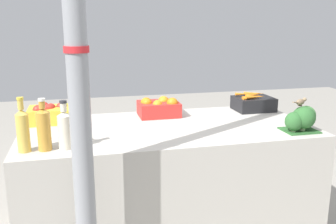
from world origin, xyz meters
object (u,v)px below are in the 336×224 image
(carrot_crate, at_px, (253,103))
(broccoli_pile, at_px, (302,118))
(juice_bottle_cloudy, at_px, (65,129))
(sparrow_bird, at_px, (301,102))
(juice_bottle_golden, at_px, (23,129))
(support_pole, at_px, (77,57))
(orange_crate, at_px, (159,107))
(apple_crate, at_px, (51,113))
(juice_bottle_amber, at_px, (44,128))

(carrot_crate, distance_m, broccoli_pile, 0.62)
(juice_bottle_cloudy, bearing_deg, sparrow_bird, 0.09)
(juice_bottle_golden, bearing_deg, broccoli_pile, -0.14)
(broccoli_pile, xyz_separation_m, juice_bottle_cloudy, (-1.48, 0.00, 0.03))
(broccoli_pile, xyz_separation_m, juice_bottle_golden, (-1.70, 0.00, 0.04))
(support_pole, bearing_deg, orange_crate, 58.46)
(apple_crate, xyz_separation_m, juice_bottle_cloudy, (0.12, -0.61, 0.05))
(apple_crate, bearing_deg, broccoli_pile, -21.08)
(orange_crate, distance_m, carrot_crate, 0.78)
(juice_bottle_amber, bearing_deg, apple_crate, 90.46)
(apple_crate, xyz_separation_m, juice_bottle_amber, (0.00, -0.61, 0.06))
(orange_crate, relative_size, juice_bottle_cloudy, 1.09)
(juice_bottle_cloudy, distance_m, sparrow_bird, 1.47)
(sparrow_bird, bearing_deg, broccoli_pile, -45.97)
(juice_bottle_golden, height_order, juice_bottle_amber, juice_bottle_golden)
(juice_bottle_amber, bearing_deg, broccoli_pile, -0.15)
(carrot_crate, relative_size, broccoli_pile, 1.22)
(orange_crate, height_order, broccoli_pile, broccoli_pile)
(carrot_crate, xyz_separation_m, juice_bottle_amber, (-1.55, -0.61, 0.07))
(carrot_crate, relative_size, juice_bottle_golden, 0.99)
(juice_bottle_golden, distance_m, juice_bottle_amber, 0.11)
(juice_bottle_cloudy, bearing_deg, support_pole, -75.29)
(orange_crate, height_order, juice_bottle_golden, juice_bottle_golden)
(sparrow_bird, bearing_deg, carrot_crate, 71.17)
(juice_bottle_amber, relative_size, sparrow_bird, 2.24)
(apple_crate, xyz_separation_m, orange_crate, (0.78, -0.01, 0.00))
(juice_bottle_golden, distance_m, juice_bottle_cloudy, 0.22)
(juice_bottle_golden, height_order, sparrow_bird, juice_bottle_golden)
(apple_crate, xyz_separation_m, juice_bottle_golden, (-0.10, -0.61, 0.06))
(apple_crate, bearing_deg, juice_bottle_amber, -89.54)
(orange_crate, relative_size, juice_bottle_amber, 1.02)
(orange_crate, xyz_separation_m, carrot_crate, (0.78, 0.00, -0.01))
(carrot_crate, bearing_deg, juice_bottle_golden, -159.83)
(juice_bottle_cloudy, bearing_deg, carrot_crate, 22.94)
(orange_crate, relative_size, sparrow_bird, 2.30)
(orange_crate, height_order, juice_bottle_cloudy, juice_bottle_cloudy)
(apple_crate, relative_size, sparrow_bird, 2.30)
(support_pole, bearing_deg, juice_bottle_cloudy, 104.71)
(apple_crate, bearing_deg, orange_crate, -0.40)
(support_pole, bearing_deg, sparrow_bird, 13.69)
(apple_crate, bearing_deg, juice_bottle_cloudy, -79.26)
(carrot_crate, bearing_deg, broccoli_pile, -86.26)
(support_pole, bearing_deg, juice_bottle_amber, 120.77)
(carrot_crate, height_order, sparrow_bird, sparrow_bird)
(broccoli_pile, distance_m, sparrow_bird, 0.11)
(support_pole, height_order, juice_bottle_amber, support_pole)
(juice_bottle_golden, relative_size, juice_bottle_cloudy, 1.10)
(apple_crate, height_order, juice_bottle_cloudy, juice_bottle_cloudy)
(orange_crate, xyz_separation_m, broccoli_pile, (0.82, -0.61, 0.02))
(support_pole, height_order, sparrow_bird, support_pole)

